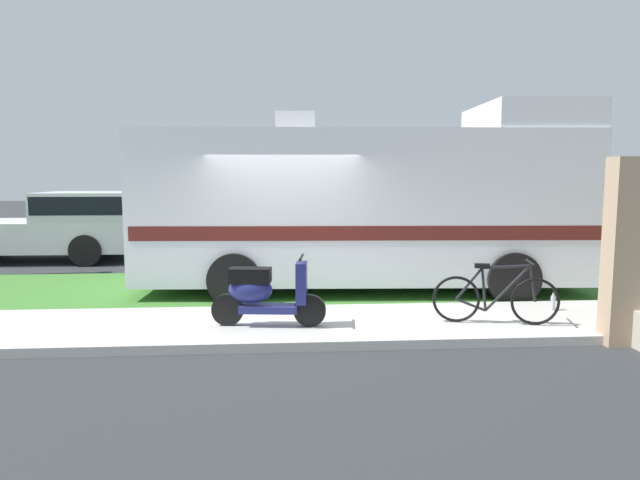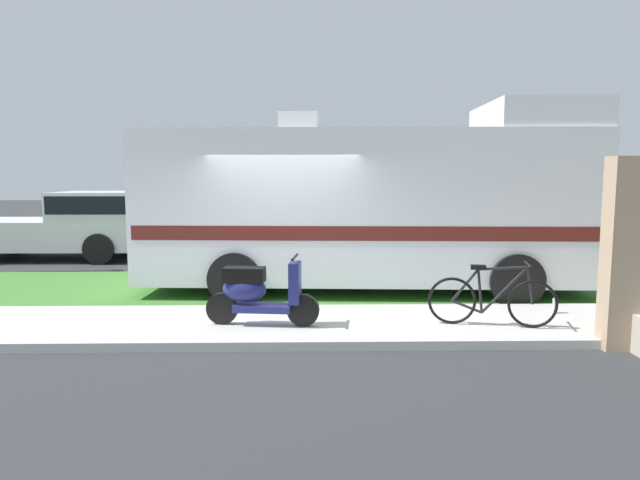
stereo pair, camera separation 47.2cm
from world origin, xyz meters
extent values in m
plane|color=#2D3033|center=(0.00, 0.00, 0.00)|extent=(80.00, 80.00, 0.00)
cube|color=beige|center=(0.00, -1.20, 0.06)|extent=(24.00, 2.00, 0.12)
cube|color=#3D752D|center=(0.00, 1.50, 0.04)|extent=(24.00, 3.40, 0.08)
cube|color=silver|center=(1.44, 1.40, 1.62)|extent=(8.06, 2.92, 2.64)
cube|color=silver|center=(4.50, 1.24, 3.19)|extent=(1.92, 2.48, 0.50)
cube|color=#591E19|center=(1.44, 1.40, 1.22)|extent=(7.90, 2.93, 0.24)
cube|color=black|center=(5.38, 1.19, 2.08)|extent=(0.19, 2.14, 0.90)
cube|color=silver|center=(0.25, 1.46, 3.12)|extent=(0.73, 0.64, 0.36)
cylinder|color=black|center=(3.96, 2.48, 0.45)|extent=(0.91, 0.33, 0.90)
cylinder|color=black|center=(3.83, 0.07, 0.45)|extent=(0.91, 0.33, 0.90)
cylinder|color=black|center=(-0.68, 2.72, 0.45)|extent=(0.91, 0.33, 0.90)
cylinder|color=black|center=(-0.81, 0.31, 0.45)|extent=(0.91, 0.33, 0.90)
cylinder|color=black|center=(0.35, -1.45, 0.34)|extent=(0.45, 0.15, 0.44)
cylinder|color=black|center=(-0.77, -1.32, 0.34)|extent=(0.45, 0.15, 0.44)
cube|color=navy|center=(-0.21, -1.39, 0.36)|extent=(0.81, 0.36, 0.10)
cube|color=black|center=(-0.46, -1.36, 0.82)|extent=(0.58, 0.32, 0.20)
ellipsoid|color=navy|center=(-0.46, -1.36, 0.62)|extent=(0.63, 0.36, 0.36)
cube|color=navy|center=(0.23, -1.43, 0.72)|extent=(0.17, 0.33, 0.56)
cylinder|color=black|center=(0.23, -1.43, 1.07)|extent=(0.09, 0.50, 0.04)
sphere|color=white|center=(0.23, -1.43, 0.90)|extent=(0.12, 0.12, 0.12)
torus|color=black|center=(3.43, -1.61, 0.45)|extent=(0.65, 0.18, 0.66)
torus|color=black|center=(2.40, -1.38, 0.45)|extent=(0.65, 0.18, 0.66)
cylinder|color=black|center=(3.07, -1.53, 0.62)|extent=(0.59, 0.17, 0.67)
cylinder|color=black|center=(2.76, -1.46, 0.60)|extent=(0.10, 0.06, 0.60)
cylinder|color=black|center=(3.04, -1.53, 0.92)|extent=(0.63, 0.17, 0.09)
cylinder|color=black|center=(2.60, -1.43, 0.37)|extent=(0.41, 0.13, 0.18)
cylinder|color=black|center=(2.56, -1.42, 0.67)|extent=(0.37, 0.12, 0.47)
cylinder|color=black|center=(3.39, -1.60, 0.70)|extent=(0.13, 0.06, 0.51)
cube|color=black|center=(2.73, -1.46, 0.93)|extent=(0.22, 0.14, 0.06)
cylinder|color=black|center=(3.35, -1.59, 0.99)|extent=(0.14, 0.51, 0.03)
cube|color=silver|center=(-4.85, 5.66, 1.01)|extent=(2.29, 1.99, 1.46)
cube|color=black|center=(-4.85, 5.66, 1.44)|extent=(2.18, 2.01, 0.44)
cube|color=silver|center=(-7.38, 5.68, 0.65)|extent=(2.80, 2.00, 0.74)
cylinder|color=black|center=(-4.67, 6.61, 0.38)|extent=(0.76, 0.25, 0.76)
cylinder|color=black|center=(-4.68, 4.71, 0.38)|extent=(0.76, 0.25, 0.76)
cylinder|color=black|center=(-7.70, 6.63, 0.38)|extent=(0.76, 0.25, 0.76)
cylinder|color=navy|center=(5.31, -0.93, 0.24)|extent=(0.06, 0.06, 0.23)
cylinder|color=navy|center=(5.31, -0.93, 0.37)|extent=(0.03, 0.03, 0.05)
cylinder|color=black|center=(5.31, -0.93, 0.40)|extent=(0.03, 0.03, 0.02)
cylinder|color=#B2B2B7|center=(4.10, -0.81, 0.23)|extent=(0.07, 0.07, 0.22)
cylinder|color=#B2B2B7|center=(4.10, -0.81, 0.37)|extent=(0.03, 0.03, 0.04)
cylinder|color=black|center=(4.10, -0.81, 0.40)|extent=(0.03, 0.03, 0.02)
camera|label=1|loc=(-0.05, -8.90, 2.18)|focal=31.45mm
camera|label=2|loc=(0.42, -8.92, 2.18)|focal=31.45mm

